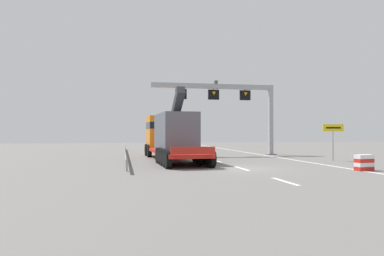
{
  "coord_description": "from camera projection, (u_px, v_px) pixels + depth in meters",
  "views": [
    {
      "loc": [
        -7.01,
        -20.92,
        2.14
      ],
      "look_at": [
        -1.48,
        8.04,
        2.52
      ],
      "focal_mm": 34.09,
      "sensor_mm": 36.0,
      "label": 1
    }
  ],
  "objects": [
    {
      "name": "guardrail_left",
      "position": [
        125.0,
        150.0,
        32.78
      ],
      "size": [
        0.13,
        28.88,
        0.76
      ],
      "color": "#999EA3",
      "rests_on": "ground"
    },
    {
      "name": "overhead_lane_gantry",
      "position": [
        230.0,
        98.0,
        34.6
      ],
      "size": [
        12.07,
        0.9,
        7.06
      ],
      "color": "#9EA0A5",
      "rests_on": "ground"
    },
    {
      "name": "crash_barrier_striped",
      "position": [
        364.0,
        163.0,
        20.59
      ],
      "size": [
        1.06,
        0.63,
        0.9
      ],
      "color": "red",
      "rests_on": "ground"
    },
    {
      "name": "lane_markings",
      "position": [
        180.0,
        150.0,
        44.86
      ],
      "size": [
        0.2,
        61.49,
        0.01
      ],
      "color": "silver",
      "rests_on": "ground"
    },
    {
      "name": "exit_sign_yellow",
      "position": [
        333.0,
        133.0,
        27.89
      ],
      "size": [
        1.73,
        0.15,
        2.79
      ],
      "color": "#9EA0A5",
      "rests_on": "ground"
    },
    {
      "name": "edge_line_right",
      "position": [
        263.0,
        155.0,
        34.78
      ],
      "size": [
        0.2,
        63.0,
        0.01
      ],
      "primitive_type": "cube",
      "color": "silver",
      "rests_on": "ground"
    },
    {
      "name": "heavy_haul_truck_red",
      "position": [
        170.0,
        135.0,
        29.14
      ],
      "size": [
        3.5,
        14.14,
        5.3
      ],
      "color": "red",
      "rests_on": "ground"
    },
    {
      "name": "ground",
      "position": [
        241.0,
        168.0,
        21.83
      ],
      "size": [
        112.0,
        112.0,
        0.0
      ],
      "primitive_type": "plane",
      "color": "slate"
    }
  ]
}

